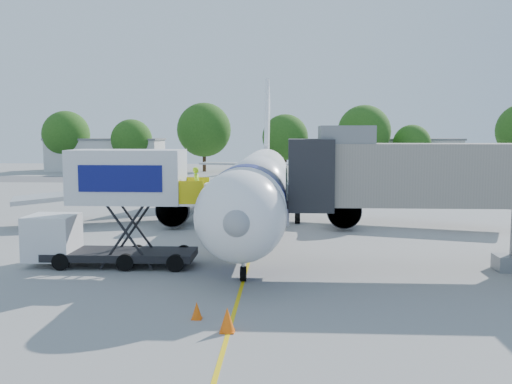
{
  "coord_description": "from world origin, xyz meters",
  "views": [
    {
      "loc": [
        1.8,
        -33.16,
        6.31
      ],
      "look_at": [
        0.23,
        -3.62,
        3.2
      ],
      "focal_mm": 40.0,
      "sensor_mm": 36.0,
      "label": 1
    }
  ],
  "objects_px": {
    "aircraft": "(259,184)",
    "jet_bridge": "(423,176)",
    "ground_tug": "(188,343)",
    "catering_hiloader": "(114,208)"
  },
  "relations": [
    {
      "from": "aircraft",
      "to": "jet_bridge",
      "type": "height_order",
      "value": "aircraft"
    },
    {
      "from": "jet_bridge",
      "to": "ground_tug",
      "type": "relative_size",
      "value": 3.93
    },
    {
      "from": "catering_hiloader",
      "to": "ground_tug",
      "type": "height_order",
      "value": "catering_hiloader"
    },
    {
      "from": "catering_hiloader",
      "to": "ground_tug",
      "type": "distance_m",
      "value": 12.91
    },
    {
      "from": "aircraft",
      "to": "catering_hiloader",
      "type": "bearing_deg",
      "value": -119.42
    },
    {
      "from": "jet_bridge",
      "to": "catering_hiloader",
      "type": "xyz_separation_m",
      "value": [
        -14.27,
        -0.0,
        -1.59
      ]
    },
    {
      "from": "aircraft",
      "to": "jet_bridge",
      "type": "relative_size",
      "value": 2.71
    },
    {
      "from": "aircraft",
      "to": "catering_hiloader",
      "type": "height_order",
      "value": "aircraft"
    },
    {
      "from": "catering_hiloader",
      "to": "ground_tug",
      "type": "bearing_deg",
      "value": -64.58
    },
    {
      "from": "jet_bridge",
      "to": "catering_hiloader",
      "type": "distance_m",
      "value": 14.35
    }
  ]
}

